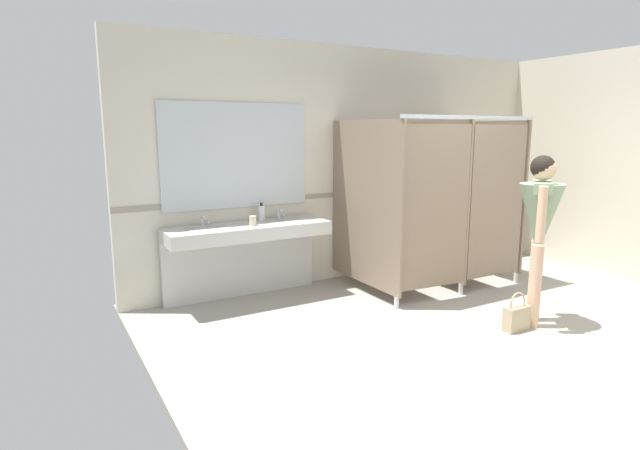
# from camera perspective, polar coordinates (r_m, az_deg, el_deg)

# --- Properties ---
(ground_plane) EXTENTS (6.00, 5.93, 0.10)m
(ground_plane) POSITION_cam_1_polar(r_m,az_deg,el_deg) (4.87, 23.42, -12.97)
(ground_plane) COLOR #9E998E
(wall_back) EXTENTS (6.00, 0.12, 2.80)m
(wall_back) POSITION_cam_1_polar(r_m,az_deg,el_deg) (6.48, 4.72, 6.79)
(wall_back) COLOR beige
(wall_back) RESTS_ON ground_plane
(wall_back_tile_band) EXTENTS (6.00, 0.01, 0.06)m
(wall_back_tile_band) POSITION_cam_1_polar(r_m,az_deg,el_deg) (6.46, 5.00, 3.64)
(wall_back_tile_band) COLOR #9E937F
(wall_back_tile_band) RESTS_ON wall_back
(vanity_counter) EXTENTS (1.75, 0.53, 0.95)m
(vanity_counter) POSITION_cam_1_polar(r_m,az_deg,el_deg) (5.57, -8.31, -2.12)
(vanity_counter) COLOR silver
(vanity_counter) RESTS_ON ground_plane
(mirror_panel) EXTENTS (1.65, 0.02, 1.13)m
(mirror_panel) POSITION_cam_1_polar(r_m,az_deg,el_deg) (5.62, -9.28, 7.65)
(mirror_panel) COLOR silver
(mirror_panel) RESTS_ON wall_back
(bathroom_stalls) EXTENTS (1.88, 1.33, 1.97)m
(bathroom_stalls) POSITION_cam_1_polar(r_m,az_deg,el_deg) (6.08, 13.15, 2.82)
(bathroom_stalls) COLOR #84705B
(bathroom_stalls) RESTS_ON ground_plane
(person_standing) EXTENTS (0.56, 0.56, 1.60)m
(person_standing) POSITION_cam_1_polar(r_m,az_deg,el_deg) (5.13, 23.34, 0.54)
(person_standing) COLOR #DBAD89
(person_standing) RESTS_ON ground_plane
(handbag) EXTENTS (0.26, 0.11, 0.37)m
(handbag) POSITION_cam_1_polar(r_m,az_deg,el_deg) (5.10, 21.09, -9.57)
(handbag) COLOR tan
(handbag) RESTS_ON ground_plane
(soap_dispenser) EXTENTS (0.07, 0.07, 0.20)m
(soap_dispenser) POSITION_cam_1_polar(r_m,az_deg,el_deg) (5.67, -6.55, 1.36)
(soap_dispenser) COLOR white
(soap_dispenser) RESTS_ON vanity_counter
(paper_cup) EXTENTS (0.07, 0.07, 0.11)m
(paper_cup) POSITION_cam_1_polar(r_m,az_deg,el_deg) (5.36, -7.53, 0.46)
(paper_cup) COLOR beige
(paper_cup) RESTS_ON vanity_counter
(floor_drain_cover) EXTENTS (0.14, 0.14, 0.01)m
(floor_drain_cover) POSITION_cam_1_polar(r_m,az_deg,el_deg) (4.28, 19.89, -15.25)
(floor_drain_cover) COLOR #B7BABF
(floor_drain_cover) RESTS_ON ground_plane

